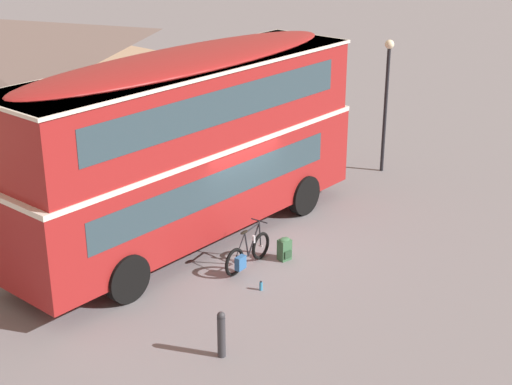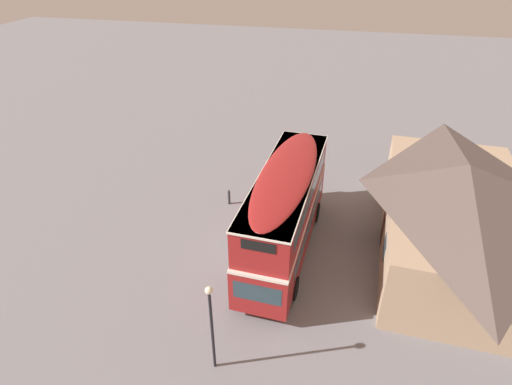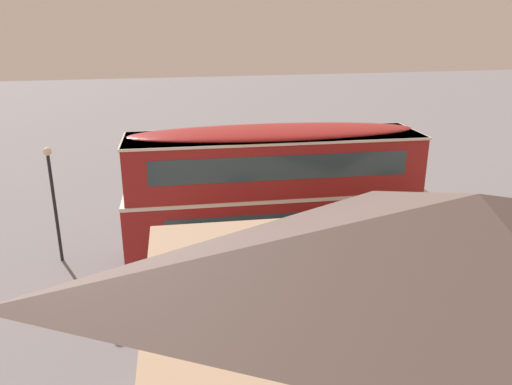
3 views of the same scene
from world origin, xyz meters
name	(u,v)px [view 2 (image 2 of 3)]	position (x,y,z in m)	size (l,w,h in m)	color
ground_plane	(265,255)	(0.00, 0.00, 0.00)	(120.00, 120.00, 0.00)	slate
double_decker_bus	(285,208)	(-0.60, 0.87, 2.64)	(10.27, 3.04, 4.79)	black
touring_bicycle	(246,234)	(-1.02, -1.25, 0.37)	(1.74, 0.50, 1.03)	black
backpack_on_ground	(234,244)	(-0.12, -1.69, 0.30)	(0.34, 0.33, 0.57)	#386642
water_bottle_blue_sports	(233,228)	(-1.67, -2.16, 0.10)	(0.08, 0.08, 0.22)	#338CBF
pub_building	(456,210)	(-2.42, 9.09, 2.60)	(13.10, 7.49, 5.11)	tan
street_lamp	(211,319)	(6.82, -0.50, 2.60)	(0.28, 0.28, 4.14)	black
kerb_bollard	(229,197)	(-4.19, -3.13, 0.50)	(0.16, 0.16, 0.97)	#333338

